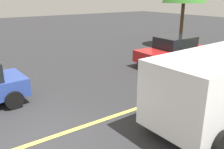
% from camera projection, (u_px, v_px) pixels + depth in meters
% --- Properties ---
extents(ground_plane, '(80.00, 80.00, 0.00)m').
position_uv_depth(ground_plane, '(42.00, 141.00, 6.54)').
color(ground_plane, '#2D2D30').
extents(lane_marking_centre, '(28.00, 0.16, 0.01)m').
position_uv_depth(lane_marking_centre, '(128.00, 111.00, 8.18)').
color(lane_marking_centre, '#E0D14C').
extents(white_van, '(5.28, 2.44, 2.20)m').
position_uv_depth(white_van, '(224.00, 82.00, 7.24)').
color(white_van, white).
rests_on(white_van, ground_plane).
extents(car_red_mid_road, '(4.28, 2.04, 1.57)m').
position_uv_depth(car_red_mid_road, '(173.00, 51.00, 13.51)').
color(car_red_mid_road, red).
rests_on(car_red_mid_road, ground_plane).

